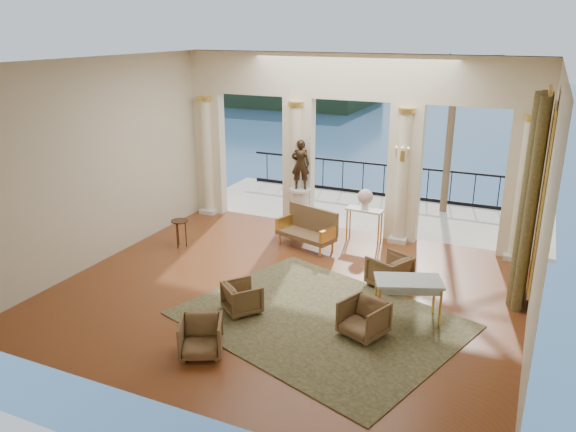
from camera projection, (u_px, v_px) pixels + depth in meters
The scene contains 23 objects.
floor at pixel (287, 291), 11.40m from camera, with size 9.00×9.00×0.00m, color #441E0D.
room_walls at pixel (259, 164), 9.51m from camera, with size 9.00×9.00×9.00m.
arcade at pixel (350, 133), 13.87m from camera, with size 9.00×0.56×4.50m.
terrace at pixel (368, 212), 16.42m from camera, with size 10.00×3.60×0.10m, color #B2A993.
balustrade at pixel (384, 183), 17.66m from camera, with size 9.00×0.06×1.03m.
palm_tree at pixel (456, 66), 15.00m from camera, with size 2.00×2.00×4.50m.
headland at pixel (298, 83), 84.48m from camera, with size 22.00×18.00×6.00m, color black.
sea at pixel (500, 127), 65.11m from camera, with size 160.00×160.00×0.00m, color #29537B.
curtain at pixel (530, 202), 10.38m from camera, with size 0.33×1.40×4.09m.
window_frame at pixel (542, 199), 10.28m from camera, with size 0.04×1.60×3.40m, color gold.
wall_sconce at pixel (402, 155), 13.17m from camera, with size 0.30×0.11×0.33m.
rug at pixel (320, 320), 10.25m from camera, with size 4.71×3.66×0.02m, color #30381E.
armchair_a at pixel (201, 335), 9.08m from camera, with size 0.68×0.63×0.70m, color #413219.
armchair_b at pixel (364, 317), 9.64m from camera, with size 0.69×0.65×0.71m, color #413219.
armchair_c at pixel (389, 269), 11.47m from camera, with size 0.73×0.68×0.75m, color #413219.
armchair_d at pixel (242, 296), 10.45m from camera, with size 0.63×0.59×0.65m, color #413219.
settee at pixel (309, 228), 13.52m from camera, with size 1.58×1.03×0.97m.
game_table at pixel (408, 284), 10.03m from camera, with size 1.33×1.03×0.81m.
pedestal at pixel (300, 210), 14.72m from camera, with size 0.60×0.60×1.10m.
statue at pixel (300, 164), 14.33m from camera, with size 0.47×0.31×1.29m, color #312215.
console_table at pixel (364, 215), 13.76m from camera, with size 0.93×0.42×0.86m.
urn at pixel (365, 198), 13.62m from camera, with size 0.38×0.38×0.50m.
side_table at pixel (180, 224), 13.51m from camera, with size 0.41×0.41×0.67m.
Camera 1 is at (4.27, -9.38, 5.09)m, focal length 35.00 mm.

